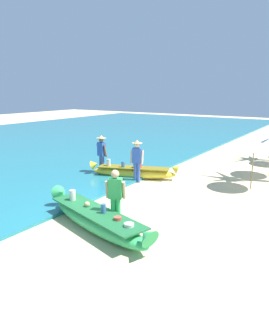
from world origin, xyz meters
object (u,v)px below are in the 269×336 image
Objects in this scene: boat_green_foreground at (96,219)px; person_vendor_hatted at (137,158)px; person_vendor_assistant at (102,152)px; boat_yellow_midground at (133,172)px; person_tourist_customer at (115,196)px.

boat_green_foreground is 2.52× the size of person_vendor_hatted.
person_vendor_assistant reaches higher than boat_green_foreground.
person_vendor_hatted is (0.50, -0.49, 0.76)m from boat_yellow_midground.
person_vendor_assistant is (-4.08, 4.46, 0.08)m from person_tourist_customer.
boat_green_foreground is at bearing -52.67° from person_vendor_assistant.
boat_yellow_midground is at bearing 112.60° from boat_green_foreground.
boat_yellow_midground is (-2.10, 5.05, -0.02)m from boat_green_foreground.
boat_green_foreground is 2.67× the size of person_tourist_customer.
boat_yellow_midground is 2.15× the size of person_vendor_assistant.
person_vendor_assistant is at bearing 173.16° from person_vendor_hatted.
person_tourist_customer is (2.52, -4.70, 0.68)m from boat_yellow_midground.
person_tourist_customer reaches higher than boat_yellow_midground.
boat_yellow_midground is at bearing 8.97° from person_vendor_assistant.
boat_green_foreground is 2.50× the size of person_vendor_assistant.
person_vendor_hatted is 4.67m from person_tourist_customer.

